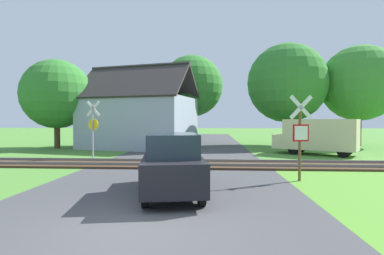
{
  "coord_description": "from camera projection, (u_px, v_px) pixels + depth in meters",
  "views": [
    {
      "loc": [
        1.46,
        -5.81,
        2.15
      ],
      "look_at": [
        0.5,
        9.45,
        1.8
      ],
      "focal_mm": 28.0,
      "sensor_mm": 36.0,
      "label": 1
    }
  ],
  "objects": [
    {
      "name": "tree_center",
      "position": [
        192.0,
        86.0,
        27.04
      ],
      "size": [
        5.53,
        5.53,
        8.05
      ],
      "color": "#513823",
      "rests_on": "ground"
    },
    {
      "name": "mail_truck",
      "position": [
        317.0,
        135.0,
        18.83
      ],
      "size": [
        5.14,
        4.16,
        2.24
      ],
      "rotation": [
        0.0,
        0.0,
        1.02
      ],
      "color": "beige",
      "rests_on": "ground"
    },
    {
      "name": "parked_car",
      "position": [
        172.0,
        164.0,
        8.76
      ],
      "size": [
        2.25,
        4.21,
        1.78
      ],
      "rotation": [
        0.0,
        0.0,
        0.16
      ],
      "color": "black",
      "rests_on": "ground"
    },
    {
      "name": "crossing_sign_far",
      "position": [
        93.0,
        125.0,
        16.44
      ],
      "size": [
        0.85,
        0.27,
        3.25
      ],
      "rotation": [
        0.0,
        0.0,
        -0.27
      ],
      "color": "#9E9EA5",
      "rests_on": "ground"
    },
    {
      "name": "tree_right",
      "position": [
        287.0,
        83.0,
        25.45
      ],
      "size": [
        6.69,
        6.69,
        8.7
      ],
      "color": "#513823",
      "rests_on": "ground"
    },
    {
      "name": "stop_sign_near",
      "position": [
        300.0,
        133.0,
        10.59
      ],
      "size": [
        0.86,
        0.23,
        3.06
      ],
      "rotation": [
        0.0,
        0.0,
        3.38
      ],
      "color": "brown",
      "rests_on": "ground"
    },
    {
      "name": "ground_plane",
      "position": [
        137.0,
        229.0,
        5.94
      ],
      "size": [
        160.0,
        160.0,
        0.0
      ],
      "primitive_type": "plane",
      "color": "#4C8433"
    },
    {
      "name": "tree_far",
      "position": [
        359.0,
        83.0,
        25.07
      ],
      "size": [
        6.31,
        6.31,
        8.45
      ],
      "color": "#513823",
      "rests_on": "ground"
    },
    {
      "name": "rail_track",
      "position": [
        180.0,
        164.0,
        14.36
      ],
      "size": [
        60.0,
        2.6,
        0.22
      ],
      "color": "#422D1E",
      "rests_on": "ground"
    },
    {
      "name": "tree_left",
      "position": [
        57.0,
        94.0,
        23.21
      ],
      "size": [
        5.34,
        5.34,
        6.88
      ],
      "color": "#513823",
      "rests_on": "ground"
    },
    {
      "name": "road_asphalt",
      "position": [
        156.0,
        202.0,
        7.93
      ],
      "size": [
        8.4,
        80.0,
        0.01
      ],
      "primitive_type": "cube",
      "color": "#424244",
      "rests_on": "ground"
    },
    {
      "name": "house",
      "position": [
        139.0,
        121.0,
        23.49
      ],
      "size": [
        9.52,
        7.71,
        6.54
      ],
      "rotation": [
        0.0,
        0.0,
        -0.24
      ],
      "color": "#99A3B7",
      "rests_on": "ground"
    }
  ]
}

